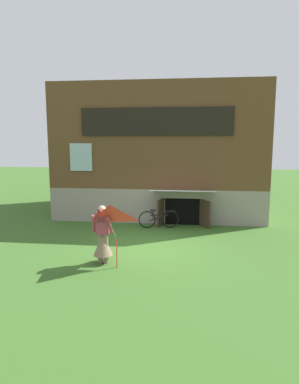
# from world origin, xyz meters

# --- Properties ---
(ground_plane) EXTENTS (60.00, 60.00, 0.00)m
(ground_plane) POSITION_xyz_m (0.00, 0.00, 0.00)
(ground_plane) COLOR #386023
(log_house) EXTENTS (8.79, 6.63, 5.62)m
(log_house) POSITION_xyz_m (0.00, 5.76, 2.81)
(log_house) COLOR gray
(log_house) RESTS_ON ground_plane
(person) EXTENTS (0.61, 0.52, 1.60)m
(person) POSITION_xyz_m (-1.00, -1.52, 0.67)
(person) COLOR #7F6B51
(person) RESTS_ON ground_plane
(kite) EXTENTS (0.94, 0.97, 1.62)m
(kite) POSITION_xyz_m (-0.64, -2.08, 1.30)
(kite) COLOR red
(kite) RESTS_ON ground_plane
(bicycle_black) EXTENTS (1.53, 0.33, 0.71)m
(bicycle_black) POSITION_xyz_m (0.17, 2.36, 0.35)
(bicycle_black) COLOR black
(bicycle_black) RESTS_ON ground_plane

